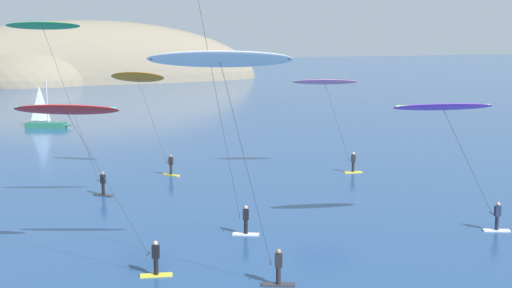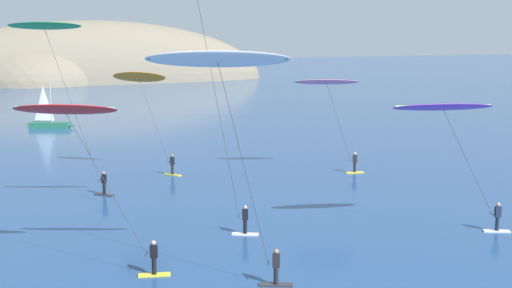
{
  "view_description": "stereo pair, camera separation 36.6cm",
  "coord_description": "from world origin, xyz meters",
  "px_view_note": "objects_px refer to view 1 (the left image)",
  "views": [
    {
      "loc": [
        -6.38,
        -14.58,
        11.03
      ],
      "look_at": [
        9.1,
        21.06,
        4.51
      ],
      "focal_mm": 45.0,
      "sensor_mm": 36.0,
      "label": 1
    },
    {
      "loc": [
        -6.05,
        -14.72,
        11.03
      ],
      "look_at": [
        9.1,
        21.06,
        4.51
      ],
      "focal_mm": 45.0,
      "sensor_mm": 36.0,
      "label": 2
    }
  ],
  "objects_px": {
    "sailboat_near": "(48,123)",
    "kitesurfer_red": "(75,125)",
    "kitesurfer_purple": "(447,115)",
    "kitesurfer_white": "(225,77)",
    "kitesurfer_pink": "(327,89)",
    "kitesurfer_orange": "(140,85)",
    "kitesurfer_lime": "(199,0)",
    "kitesurfer_green": "(47,37)"
  },
  "relations": [
    {
      "from": "sailboat_near",
      "to": "kitesurfer_red",
      "type": "bearing_deg",
      "value": -94.08
    },
    {
      "from": "kitesurfer_purple",
      "to": "kitesurfer_red",
      "type": "bearing_deg",
      "value": 175.05
    },
    {
      "from": "kitesurfer_red",
      "to": "kitesurfer_white",
      "type": "xyz_separation_m",
      "value": [
        5.74,
        -4.02,
        2.27
      ]
    },
    {
      "from": "kitesurfer_pink",
      "to": "kitesurfer_purple",
      "type": "bearing_deg",
      "value": -97.33
    },
    {
      "from": "kitesurfer_orange",
      "to": "kitesurfer_purple",
      "type": "bearing_deg",
      "value": -62.68
    },
    {
      "from": "kitesurfer_orange",
      "to": "kitesurfer_pink",
      "type": "xyz_separation_m",
      "value": [
        13.89,
        -5.6,
        -0.36
      ]
    },
    {
      "from": "kitesurfer_pink",
      "to": "kitesurfer_purple",
      "type": "xyz_separation_m",
      "value": [
        -2.19,
        -17.04,
        -0.1
      ]
    },
    {
      "from": "kitesurfer_orange",
      "to": "kitesurfer_pink",
      "type": "bearing_deg",
      "value": -21.95
    },
    {
      "from": "kitesurfer_lime",
      "to": "kitesurfer_purple",
      "type": "height_order",
      "value": "kitesurfer_lime"
    },
    {
      "from": "kitesurfer_green",
      "to": "kitesurfer_red",
      "type": "distance_m",
      "value": 17.54
    },
    {
      "from": "sailboat_near",
      "to": "kitesurfer_lime",
      "type": "distance_m",
      "value": 49.89
    },
    {
      "from": "kitesurfer_white",
      "to": "kitesurfer_red",
      "type": "bearing_deg",
      "value": 144.98
    },
    {
      "from": "kitesurfer_lime",
      "to": "kitesurfer_pink",
      "type": "height_order",
      "value": "kitesurfer_lime"
    },
    {
      "from": "sailboat_near",
      "to": "kitesurfer_orange",
      "type": "distance_m",
      "value": 31.73
    },
    {
      "from": "kitesurfer_green",
      "to": "kitesurfer_purple",
      "type": "bearing_deg",
      "value": -44.69
    },
    {
      "from": "sailboat_near",
      "to": "kitesurfer_green",
      "type": "distance_m",
      "value": 36.23
    },
    {
      "from": "kitesurfer_orange",
      "to": "sailboat_near",
      "type": "bearing_deg",
      "value": 97.89
    },
    {
      "from": "sailboat_near",
      "to": "kitesurfer_green",
      "type": "bearing_deg",
      "value": -95.02
    },
    {
      "from": "kitesurfer_green",
      "to": "kitesurfer_white",
      "type": "relative_size",
      "value": 1.15
    },
    {
      "from": "kitesurfer_purple",
      "to": "kitesurfer_green",
      "type": "bearing_deg",
      "value": 135.31
    },
    {
      "from": "kitesurfer_orange",
      "to": "kitesurfer_white",
      "type": "relative_size",
      "value": 0.79
    },
    {
      "from": "kitesurfer_red",
      "to": "kitesurfer_pink",
      "type": "relative_size",
      "value": 1.05
    },
    {
      "from": "kitesurfer_red",
      "to": "kitesurfer_white",
      "type": "height_order",
      "value": "kitesurfer_white"
    },
    {
      "from": "sailboat_near",
      "to": "kitesurfer_white",
      "type": "relative_size",
      "value": 0.54
    },
    {
      "from": "kitesurfer_orange",
      "to": "kitesurfer_red",
      "type": "distance_m",
      "value": 22.39
    },
    {
      "from": "kitesurfer_lime",
      "to": "kitesurfer_purple",
      "type": "distance_m",
      "value": 14.9
    },
    {
      "from": "sailboat_near",
      "to": "kitesurfer_white",
      "type": "distance_m",
      "value": 56.41
    },
    {
      "from": "kitesurfer_orange",
      "to": "kitesurfer_green",
      "type": "bearing_deg",
      "value": -152.24
    },
    {
      "from": "sailboat_near",
      "to": "kitesurfer_lime",
      "type": "xyz_separation_m",
      "value": [
        3.43,
        -48.22,
        12.33
      ]
    },
    {
      "from": "kitesurfer_lime",
      "to": "kitesurfer_white",
      "type": "bearing_deg",
      "value": -100.44
    },
    {
      "from": "sailboat_near",
      "to": "kitesurfer_green",
      "type": "height_order",
      "value": "kitesurfer_green"
    },
    {
      "from": "kitesurfer_purple",
      "to": "kitesurfer_white",
      "type": "xyz_separation_m",
      "value": [
        -13.91,
        -2.32,
        2.56
      ]
    },
    {
      "from": "kitesurfer_orange",
      "to": "kitesurfer_lime",
      "type": "bearing_deg",
      "value": -92.74
    },
    {
      "from": "kitesurfer_orange",
      "to": "kitesurfer_pink",
      "type": "height_order",
      "value": "kitesurfer_orange"
    },
    {
      "from": "kitesurfer_green",
      "to": "kitesurfer_pink",
      "type": "relative_size",
      "value": 1.56
    },
    {
      "from": "kitesurfer_white",
      "to": "sailboat_near",
      "type": "bearing_deg",
      "value": 92.11
    },
    {
      "from": "kitesurfer_orange",
      "to": "kitesurfer_purple",
      "type": "height_order",
      "value": "kitesurfer_orange"
    },
    {
      "from": "sailboat_near",
      "to": "kitesurfer_white",
      "type": "xyz_separation_m",
      "value": [
        2.05,
        -55.7,
        8.7
      ]
    },
    {
      "from": "kitesurfer_lime",
      "to": "kitesurfer_pink",
      "type": "bearing_deg",
      "value": 38.9
    },
    {
      "from": "sailboat_near",
      "to": "kitesurfer_lime",
      "type": "relative_size",
      "value": 0.4
    },
    {
      "from": "kitesurfer_purple",
      "to": "kitesurfer_lime",
      "type": "bearing_deg",
      "value": 157.6
    },
    {
      "from": "sailboat_near",
      "to": "kitesurfer_red",
      "type": "xyz_separation_m",
      "value": [
        -3.69,
        -51.68,
        6.43
      ]
    }
  ]
}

